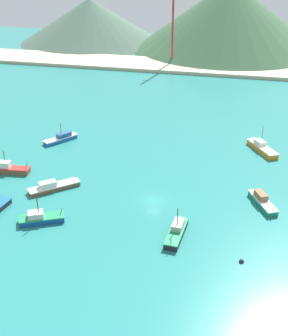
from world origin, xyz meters
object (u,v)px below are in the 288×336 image
(fishing_boat_4, at_px, (262,148))
(fishing_boat_7, at_px, (41,218))
(fishing_boat_2, at_px, (61,138))
(fishing_boat_5, at_px, (177,231))
(fishing_boat_9, at_px, (262,201))
(buoy_0, at_px, (241,261))
(fishing_boat_8, at_px, (53,187))
(radio_tower, at_px, (173,19))
(fishing_boat_0, at_px, (7,169))

(fishing_boat_4, height_order, fishing_boat_7, fishing_boat_4)
(fishing_boat_2, height_order, fishing_boat_4, fishing_boat_4)
(fishing_boat_2, bearing_deg, fishing_boat_5, -43.68)
(fishing_boat_9, distance_m, buoy_0, 18.94)
(fishing_boat_2, xyz_separation_m, fishing_boat_5, (35.38, -33.79, 0.05))
(fishing_boat_5, height_order, fishing_boat_8, fishing_boat_5)
(fishing_boat_7, relative_size, radio_tower, 0.24)
(fishing_boat_4, bearing_deg, radio_tower, 115.17)
(fishing_boat_2, height_order, radio_tower, radio_tower)
(fishing_boat_7, relative_size, fishing_boat_9, 0.97)
(fishing_boat_0, relative_size, fishing_boat_9, 1.11)
(fishing_boat_7, height_order, fishing_boat_8, fishing_boat_7)
(fishing_boat_7, relative_size, fishing_boat_8, 0.89)
(fishing_boat_0, height_order, fishing_boat_2, fishing_boat_0)
(fishing_boat_7, xyz_separation_m, radio_tower, (3.55, 116.78, 17.15))
(fishing_boat_4, relative_size, fishing_boat_9, 1.17)
(fishing_boat_4, distance_m, fishing_boat_9, 25.51)
(fishing_boat_4, xyz_separation_m, fishing_boat_7, (-39.25, -40.78, -0.01))
(fishing_boat_8, height_order, buoy_0, fishing_boat_8)
(fishing_boat_4, relative_size, buoy_0, 12.86)
(fishing_boat_2, xyz_separation_m, fishing_boat_8, (7.94, -23.74, -0.03))
(fishing_boat_2, relative_size, fishing_boat_7, 1.01)
(buoy_0, bearing_deg, fishing_boat_9, 80.37)
(fishing_boat_8, distance_m, radio_tower, 106.84)
(fishing_boat_0, relative_size, fishing_boat_2, 1.14)
(fishing_boat_8, bearing_deg, fishing_boat_7, -77.29)
(fishing_boat_2, height_order, fishing_boat_5, fishing_boat_5)
(fishing_boat_9, bearing_deg, fishing_boat_5, -136.42)
(fishing_boat_0, relative_size, fishing_boat_8, 1.02)
(fishing_boat_2, relative_size, buoy_0, 10.72)
(fishing_boat_0, xyz_separation_m, fishing_boat_5, (40.34, -14.83, -0.14))
(fishing_boat_5, relative_size, fishing_boat_9, 1.04)
(buoy_0, bearing_deg, fishing_boat_0, 159.15)
(fishing_boat_0, height_order, fishing_boat_9, fishing_boat_0)
(radio_tower, bearing_deg, fishing_boat_4, -64.83)
(fishing_boat_7, distance_m, fishing_boat_9, 42.22)
(radio_tower, bearing_deg, fishing_boat_9, -70.57)
(radio_tower, bearing_deg, buoy_0, -74.80)
(fishing_boat_5, bearing_deg, fishing_boat_8, 159.89)
(fishing_boat_4, relative_size, fishing_boat_5, 1.13)
(fishing_boat_7, xyz_separation_m, fishing_boat_8, (-2.60, 11.51, -0.07))
(fishing_boat_0, bearing_deg, fishing_boat_8, -20.36)
(fishing_boat_0, relative_size, fishing_boat_7, 1.15)
(fishing_boat_2, distance_m, fishing_boat_5, 48.93)
(fishing_boat_7, distance_m, radio_tower, 118.08)
(fishing_boat_5, height_order, buoy_0, fishing_boat_5)
(fishing_boat_5, bearing_deg, fishing_boat_2, 136.32)
(fishing_boat_4, distance_m, fishing_boat_5, 41.88)
(fishing_boat_7, bearing_deg, fishing_boat_4, 46.10)
(fishing_boat_2, distance_m, radio_tower, 84.49)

